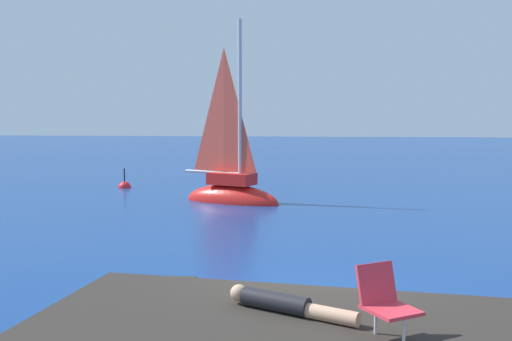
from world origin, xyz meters
TOP-DOWN VIEW (x-y plane):
  - ground_plane at (0.00, 0.00)m, footprint 160.00×160.00m
  - boulder_seaward at (-1.52, -1.21)m, footprint 1.05×0.91m
  - boulder_inland at (-2.61, -0.70)m, footprint 1.36×1.62m
  - sailboat_near at (-3.16, 11.49)m, footprint 3.99×2.60m
  - person_sunbather at (-0.32, -2.43)m, footprint 1.64×0.90m
  - beach_chair at (0.81, -3.13)m, footprint 0.73×0.76m
  - marker_buoy at (-8.48, 15.18)m, footprint 0.56×0.56m

SIDE VIEW (x-z plane):
  - ground_plane at x=0.00m, z-range 0.00..0.00m
  - boulder_seaward at x=-1.52m, z-range -0.32..0.32m
  - boulder_inland at x=-2.61m, z-range -0.45..0.45m
  - marker_buoy at x=-8.48m, z-range -0.56..0.57m
  - sailboat_near at x=-3.16m, z-range -3.21..4.00m
  - person_sunbather at x=-0.32m, z-range 0.71..0.96m
  - beach_chair at x=0.81m, z-range 0.77..1.57m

